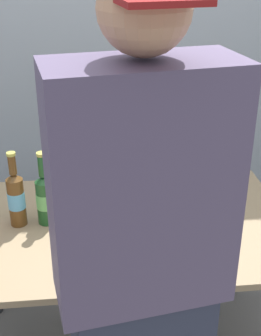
{
  "coord_description": "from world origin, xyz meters",
  "views": [
    {
      "loc": [
        -0.13,
        -1.61,
        1.78
      ],
      "look_at": [
        0.04,
        0.0,
        0.99
      ],
      "focal_mm": 49.95,
      "sensor_mm": 36.0,
      "label": 1
    }
  ],
  "objects_px": {
    "laptop": "(165,209)",
    "beer_bottle_green": "(45,197)",
    "person_figure": "(141,300)",
    "beer_bottle_brown": "(16,197)"
  },
  "relations": [
    {
      "from": "beer_bottle_green",
      "to": "person_figure",
      "type": "distance_m",
      "value": 0.75
    },
    {
      "from": "laptop",
      "to": "beer_bottle_brown",
      "type": "bearing_deg",
      "value": 177.71
    },
    {
      "from": "laptop",
      "to": "beer_bottle_green",
      "type": "distance_m",
      "value": 0.49
    },
    {
      "from": "laptop",
      "to": "person_figure",
      "type": "distance_m",
      "value": 0.7
    },
    {
      "from": "laptop",
      "to": "beer_bottle_green",
      "type": "bearing_deg",
      "value": 176.91
    },
    {
      "from": "beer_bottle_brown",
      "to": "laptop",
      "type": "bearing_deg",
      "value": -2.29
    },
    {
      "from": "person_figure",
      "to": "beer_bottle_green",
      "type": "bearing_deg",
      "value": 113.61
    },
    {
      "from": "laptop",
      "to": "beer_bottle_green",
      "type": "xyz_separation_m",
      "value": [
        -0.48,
        0.03,
        0.07
      ]
    },
    {
      "from": "beer_bottle_green",
      "to": "person_figure",
      "type": "height_order",
      "value": "person_figure"
    },
    {
      "from": "beer_bottle_brown",
      "to": "person_figure",
      "type": "bearing_deg",
      "value": -58.83
    }
  ]
}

